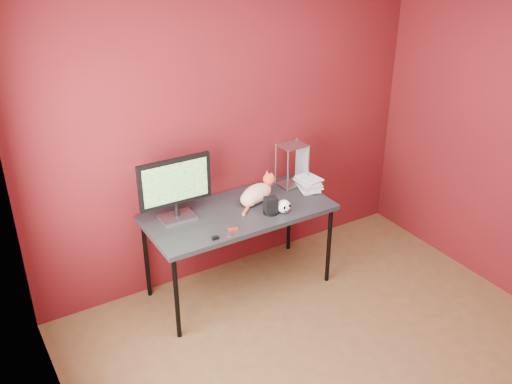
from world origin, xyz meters
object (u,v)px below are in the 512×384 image
desk (239,216)px  speaker (271,206)px  monitor (175,186)px  book_stack (302,131)px  cat (257,193)px  skull_mug (284,206)px

desk → speaker: size_ratio=10.97×
monitor → speaker: 0.76m
monitor → book_stack: (1.10, -0.09, 0.25)m
desk → monitor: 0.59m
book_stack → cat: bearing=179.2°
desk → book_stack: (0.63, 0.05, 0.58)m
cat → book_stack: size_ratio=0.40×
cat → skull_mug: 0.28m
cat → speaker: 0.23m
monitor → speaker: monitor is taller
cat → book_stack: bearing=-18.7°
speaker → cat: bearing=100.1°
desk → skull_mug: (0.29, -0.21, 0.11)m
desk → speaker: bearing=-40.9°
book_stack → monitor: bearing=175.4°
speaker → skull_mug: bearing=-11.8°
cat → skull_mug: size_ratio=3.84×
speaker → book_stack: 0.68m
skull_mug → book_stack: book_stack is taller
cat → monitor: bearing=155.1°
desk → book_stack: size_ratio=1.41×
monitor → book_stack: book_stack is taller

